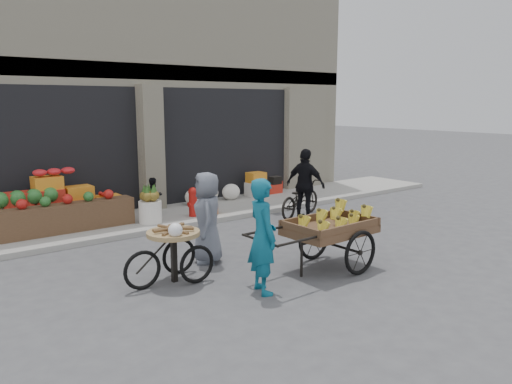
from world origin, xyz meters
TOP-DOWN VIEW (x-y plane):
  - ground at (0.00, 0.00)m, footprint 80.00×80.00m
  - sidewalk at (0.00, 4.10)m, footprint 18.00×2.20m
  - building at (0.00, 8.03)m, footprint 14.00×6.45m
  - fruit_display at (-2.48, 4.38)m, footprint 3.10×1.12m
  - pineapple_bin at (-0.75, 3.60)m, footprint 0.52×0.52m
  - fire_hydrant at (0.35, 3.55)m, footprint 0.22×0.22m
  - orange_bucket at (0.85, 3.50)m, footprint 0.32×0.32m
  - right_bay_goods at (2.61, 4.70)m, footprint 3.35×0.60m
  - seated_person at (-0.35, 4.20)m, footprint 0.51×0.43m
  - banana_cart at (0.34, -0.93)m, footprint 2.58×1.15m
  - vendor_woman at (-1.19, -1.06)m, footprint 0.57×0.72m
  - tricycle_cart at (-2.04, 0.15)m, footprint 1.42×0.85m
  - vendor_grey at (-1.06, 0.68)m, footprint 0.84×0.95m
  - bicycle at (2.75, 2.35)m, footprint 1.81×1.07m
  - cyclist at (2.55, 1.95)m, footprint 0.71×1.10m

SIDE VIEW (x-z plane):
  - ground at x=0.00m, z-range 0.00..0.00m
  - sidewalk at x=0.00m, z-range 0.00..0.12m
  - orange_bucket at x=0.85m, z-range 0.12..0.42m
  - pineapple_bin at x=-0.75m, z-range 0.12..0.62m
  - right_bay_goods at x=2.61m, z-range 0.06..0.76m
  - bicycle at x=2.75m, z-range 0.00..0.90m
  - fire_hydrant at x=0.35m, z-range 0.15..0.86m
  - tricycle_cart at x=-2.04m, z-range 0.09..1.04m
  - seated_person at x=-0.35m, z-range 0.12..1.05m
  - fruit_display at x=-2.48m, z-range 0.05..1.29m
  - banana_cart at x=0.34m, z-range 0.24..1.31m
  - vendor_grey at x=-1.06m, z-range 0.00..1.63m
  - cyclist at x=2.55m, z-range 0.00..1.74m
  - vendor_woman at x=-1.19m, z-range 0.00..1.75m
  - building at x=0.00m, z-range -0.13..6.87m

